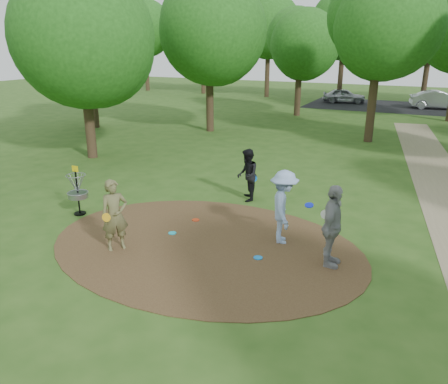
% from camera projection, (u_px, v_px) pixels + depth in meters
% --- Properties ---
extents(ground, '(100.00, 100.00, 0.00)m').
position_uv_depth(ground, '(204.00, 245.00, 11.40)').
color(ground, '#2D5119').
rests_on(ground, ground).
extents(dirt_clearing, '(8.40, 8.40, 0.02)m').
position_uv_depth(dirt_clearing, '(204.00, 245.00, 11.39)').
color(dirt_clearing, '#47301C').
rests_on(dirt_clearing, ground).
extents(parking_lot, '(14.00, 8.00, 0.01)m').
position_uv_depth(parking_lot, '(394.00, 107.00, 36.22)').
color(parking_lot, black).
rests_on(parking_lot, ground).
extents(player_observer_with_disc, '(0.76, 0.80, 1.85)m').
position_uv_depth(player_observer_with_disc, '(115.00, 215.00, 10.90)').
color(player_observer_with_disc, brown).
rests_on(player_observer_with_disc, ground).
extents(player_throwing_with_disc, '(1.35, 1.45, 1.96)m').
position_uv_depth(player_throwing_with_disc, '(284.00, 207.00, 11.28)').
color(player_throwing_with_disc, '#92ADDA').
rests_on(player_throwing_with_disc, ground).
extents(player_walking_with_disc, '(0.95, 1.04, 1.75)m').
position_uv_depth(player_walking_with_disc, '(247.00, 175.00, 14.39)').
color(player_walking_with_disc, black).
rests_on(player_walking_with_disc, ground).
extents(player_waiting_with_disc, '(0.54, 1.17, 2.00)m').
position_uv_depth(player_waiting_with_disc, '(332.00, 227.00, 10.05)').
color(player_waiting_with_disc, gray).
rests_on(player_waiting_with_disc, ground).
extents(disc_ground_cyan, '(0.22, 0.22, 0.02)m').
position_uv_depth(disc_ground_cyan, '(172.00, 233.00, 12.06)').
color(disc_ground_cyan, '#1BC0DB').
rests_on(disc_ground_cyan, dirt_clearing).
extents(disc_ground_blue, '(0.22, 0.22, 0.02)m').
position_uv_depth(disc_ground_blue, '(258.00, 258.00, 10.67)').
color(disc_ground_blue, '#0D83E6').
rests_on(disc_ground_blue, dirt_clearing).
extents(disc_ground_red, '(0.22, 0.22, 0.02)m').
position_uv_depth(disc_ground_red, '(196.00, 220.00, 12.95)').
color(disc_ground_red, red).
rests_on(disc_ground_red, dirt_clearing).
extents(car_left, '(3.89, 2.28, 1.24)m').
position_uv_depth(car_left, '(344.00, 96.00, 38.26)').
color(car_left, '#9B9DA2').
rests_on(car_left, ground).
extents(car_right, '(4.52, 2.14, 1.43)m').
position_uv_depth(car_right, '(439.00, 100.00, 34.67)').
color(car_right, '#A2A3AA').
rests_on(car_right, ground).
extents(disc_golf_basket, '(0.63, 0.63, 1.54)m').
position_uv_depth(disc_golf_basket, '(77.00, 187.00, 13.20)').
color(disc_golf_basket, black).
rests_on(disc_golf_basket, ground).
extents(tree_ring, '(37.33, 45.85, 9.53)m').
position_uv_depth(tree_ring, '(346.00, 38.00, 17.57)').
color(tree_ring, '#332316').
rests_on(tree_ring, ground).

